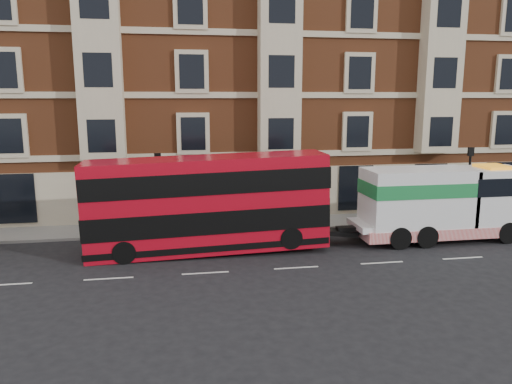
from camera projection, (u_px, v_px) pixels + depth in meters
ground at (296, 268)px, 21.97m from camera, size 120.00×120.00×0.00m
sidewalk at (265, 224)px, 29.22m from camera, size 90.00×3.00×0.15m
victorian_terrace at (253, 58)px, 34.67m from camera, size 45.00×12.00×20.40m
lamp_post_west at (159, 187)px, 26.48m from camera, size 0.35×0.15×4.35m
lamp_post_east at (469, 178)px, 29.43m from camera, size 0.35×0.15×4.35m
double_decker_bus at (207, 202)px, 23.82m from camera, size 11.41×2.62×4.62m
tow_truck at (440, 202)px, 25.88m from camera, size 9.13×2.70×3.81m
pedestrian at (135, 215)px, 27.40m from camera, size 0.75×0.65×1.73m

